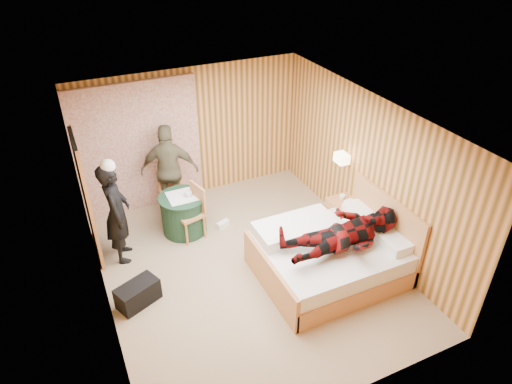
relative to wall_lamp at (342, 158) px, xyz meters
name	(u,v)px	position (x,y,z in m)	size (l,w,h in m)	color
floor	(247,267)	(-1.92, -0.45, -1.30)	(4.20, 5.00, 0.01)	#9E8268
ceiling	(245,119)	(-1.92, -0.45, 1.20)	(4.20, 5.00, 0.01)	silver
wall_back	(192,134)	(-1.92, 2.05, -0.05)	(4.20, 0.02, 2.50)	#F0A25C
wall_left	(95,239)	(-4.02, -0.45, -0.05)	(0.02, 5.00, 2.50)	#F0A25C
wall_right	(367,171)	(0.18, -0.45, -0.05)	(0.02, 5.00, 2.50)	#F0A25C
curtain	(139,148)	(-2.92, 1.98, -0.10)	(2.20, 0.08, 2.40)	silver
doorway	(86,199)	(-3.98, 0.95, -0.28)	(0.06, 0.90, 2.05)	black
wall_lamp	(342,158)	(0.00, 0.00, 0.00)	(0.26, 0.24, 0.16)	gold
bed	(331,255)	(-0.80, -1.07, -0.97)	(2.11, 1.66, 1.14)	tan
nightstand	(344,217)	(-0.04, -0.31, -0.99)	(0.46, 0.63, 0.60)	tan
round_table	(184,213)	(-2.51, 0.90, -0.94)	(0.80, 0.80, 0.71)	#1F4430
chair_far	(172,187)	(-2.52, 1.54, -0.76)	(0.45, 0.45, 0.93)	tan
chair_near	(193,208)	(-2.39, 0.72, -0.75)	(0.52, 0.52, 0.96)	tan
duffel_bag	(138,294)	(-3.63, -0.48, -1.13)	(0.60, 0.32, 0.34)	black
sneaker_left	(190,233)	(-2.48, 0.71, -1.25)	(0.24, 0.10, 0.11)	white
sneaker_right	(223,224)	(-1.87, 0.72, -1.25)	(0.24, 0.10, 0.11)	white
woman_standing	(117,213)	(-3.61, 0.65, -0.46)	(0.61, 0.40, 1.68)	black
man_at_table	(170,170)	(-2.51, 1.57, -0.44)	(1.01, 0.42, 1.72)	brown
man_on_bed	(346,227)	(-0.77, -1.30, -0.30)	(1.77, 0.67, 0.86)	#640909
book_lower	(348,204)	(-0.04, -0.36, -0.69)	(0.17, 0.22, 0.02)	white
book_upper	(348,203)	(-0.04, -0.36, -0.67)	(0.16, 0.22, 0.02)	white
cup_nightstand	(342,197)	(-0.04, -0.18, -0.65)	(0.10, 0.10, 0.09)	white
cup_table	(188,194)	(-2.41, 0.85, -0.54)	(0.12, 0.12, 0.10)	white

